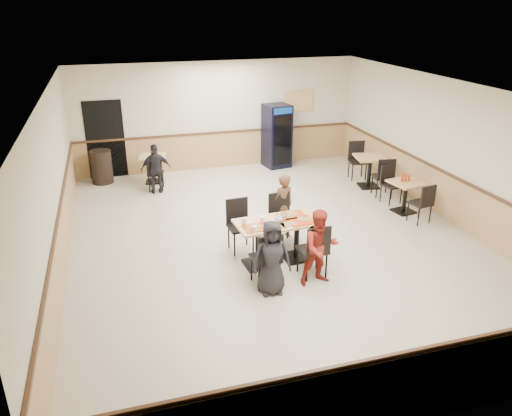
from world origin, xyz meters
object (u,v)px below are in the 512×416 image
object	(u,v)px
diner_woman_right	(320,247)
diner_woman_left	(272,258)
lone_diner	(156,169)
side_table_far	(370,167)
diner_man_opposite	(283,206)
side_table_near	(406,192)
pepsi_cooler	(277,136)
main_table	(278,235)
back_table	(153,165)
trash_bin	(101,167)

from	to	relation	value
diner_woman_right	diner_woman_left	bearing A→B (deg)	-179.75
lone_diner	diner_woman_left	bearing A→B (deg)	103.71
diner_woman_left	side_table_far	size ratio (longest dim) A/B	1.45
side_table_far	diner_woman_right	bearing A→B (deg)	-127.71
diner_man_opposite	side_table_near	bearing A→B (deg)	172.04
diner_woman_right	lone_diner	distance (m)	5.62
side_table_far	pepsi_cooler	size ratio (longest dim) A/B	0.49
diner_woman_left	diner_man_opposite	distance (m)	2.11
main_table	diner_woman_left	distance (m)	1.06
main_table	pepsi_cooler	world-z (taller)	pepsi_cooler
main_table	lone_diner	xyz separation A→B (m)	(-1.74, 4.27, 0.08)
diner_woman_right	back_table	xyz separation A→B (m)	(-2.19, 6.00, -0.19)
diner_man_opposite	trash_bin	bearing A→B (deg)	-68.18
main_table	lone_diner	size ratio (longest dim) A/B	1.26
side_table_near	trash_bin	size ratio (longest dim) A/B	0.90
main_table	side_table_near	distance (m)	3.81
pepsi_cooler	back_table	bearing A→B (deg)	176.80
main_table	trash_bin	distance (m)	6.24
main_table	back_table	world-z (taller)	main_table
trash_bin	back_table	bearing A→B (deg)	-14.89
side_table_near	diner_woman_left	bearing A→B (deg)	-149.20
side_table_far	back_table	world-z (taller)	side_table_far
main_table	side_table_far	world-z (taller)	main_table
diner_woman_left	side_table_far	bearing A→B (deg)	50.80
diner_woman_right	pepsi_cooler	distance (m)	6.54
side_table_far	trash_bin	xyz separation A→B (m)	(-6.63, 2.30, -0.10)
diner_woman_right	lone_diner	bearing A→B (deg)	109.41
lone_diner	diner_woman_right	bearing A→B (deg)	112.54
side_table_near	side_table_far	bearing A→B (deg)	88.98
back_table	pepsi_cooler	bearing A→B (deg)	6.27
main_table	diner_woman_left	world-z (taller)	diner_woman_left
diner_woman_right	back_table	world-z (taller)	diner_woman_right
diner_man_opposite	trash_bin	distance (m)	5.68
lone_diner	side_table_near	xyz separation A→B (m)	(5.28, -2.87, -0.14)
diner_woman_left	side_table_near	world-z (taller)	diner_woman_left
back_table	trash_bin	size ratio (longest dim) A/B	0.90
main_table	side_table_far	size ratio (longest dim) A/B	1.79
diner_woman_left	lone_diner	bearing A→B (deg)	109.16
diner_woman_left	pepsi_cooler	world-z (taller)	pepsi_cooler
diner_woman_right	side_table_near	distance (m)	3.87
diner_woman_right	pepsi_cooler	bearing A→B (deg)	74.21
diner_woman_left	diner_man_opposite	xyz separation A→B (m)	(0.86, 1.92, 0.04)
side_table_near	back_table	world-z (taller)	side_table_near
side_table_near	trash_bin	bearing A→B (deg)	148.55
diner_woman_right	diner_man_opposite	bearing A→B (deg)	86.89
lone_diner	side_table_far	xyz separation A→B (m)	(5.31, -1.13, -0.09)
diner_woman_right	side_table_far	world-z (taller)	diner_woman_right
lone_diner	pepsi_cooler	size ratio (longest dim) A/B	0.70
pepsi_cooler	trash_bin	size ratio (longest dim) A/B	2.06
diner_woman_left	pepsi_cooler	bearing A→B (deg)	75.72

